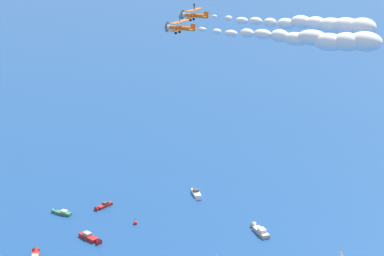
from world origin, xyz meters
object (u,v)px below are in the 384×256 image
motorboat_ahead (259,230)px  biplane_wingman (194,15)px  biplane_lead (180,27)px  motorboat_far_stbd (197,194)px  motorboat_outer_ring_e (103,206)px  marker_buoy (135,223)px  wingwalker_wingman (194,6)px  motorboat_offshore (91,238)px  motorboat_outer_ring_b (61,212)px  wingwalker_lead (180,17)px

motorboat_ahead → biplane_wingman: (-19.16, -5.35, 60.18)m
motorboat_ahead → biplane_lead: biplane_lead is taller
motorboat_far_stbd → motorboat_outer_ring_e: (-28.82, -3.30, -0.10)m
marker_buoy → wingwalker_wingman: (13.53, -16.52, 62.57)m
motorboat_far_stbd → wingwalker_wingman: wingwalker_wingman is taller
biplane_wingman → motorboat_offshore: bearing=160.8°
motorboat_outer_ring_b → motorboat_offshore: bearing=-66.7°
motorboat_outer_ring_b → marker_buoy: size_ratio=2.84×
motorboat_offshore → biplane_wingman: bearing=-19.2°
biplane_wingman → wingwalker_lead: bearing=-112.4°
marker_buoy → wingwalker_lead: bearing=-75.8°
wingwalker_wingman → motorboat_far_stbd: bearing=77.7°
motorboat_outer_ring_e → biplane_lead: 75.80m
biplane_lead → wingwalker_lead: 2.15m
motorboat_outer_ring_b → biplane_lead: (28.11, -41.15, 60.11)m
motorboat_far_stbd → motorboat_outer_ring_b: bearing=-172.4°
motorboat_ahead → motorboat_outer_ring_e: (-40.89, 23.93, -0.16)m
biplane_lead → wingwalker_wingman: wingwalker_wingman is taller
marker_buoy → biplane_wingman: bearing=-50.8°
motorboat_offshore → motorboat_far_stbd: bearing=35.2°
wingwalker_lead → wingwalker_wingman: 15.21m
motorboat_offshore → biplane_wingman: 66.27m
motorboat_far_stbd → motorboat_outer_ring_e: 29.01m
biplane_lead → wingwalker_lead: (0.03, 0.06, 2.15)m
wingwalker_lead → biplane_wingman: bearing=67.6°
biplane_lead → wingwalker_wingman: 15.46m
motorboat_far_stbd → wingwalker_wingman: 70.70m
motorboat_ahead → marker_buoy: size_ratio=3.98×
motorboat_far_stbd → marker_buoy: size_ratio=3.55×
motorboat_ahead → wingwalker_lead: wingwalker_lead is taller
motorboat_far_stbd → motorboat_outer_ring_e: bearing=-173.5°
wingwalker_wingman → biplane_lead: bearing=-112.4°
motorboat_outer_ring_b → biplane_wingman: bearing=-38.6°
motorboat_far_stbd → motorboat_ahead: size_ratio=0.89×
motorboat_outer_ring_e → biplane_wingman: (21.72, -29.27, 60.33)m
motorboat_ahead → biplane_lead: bearing=-142.1°
wingwalker_wingman → biplane_wingman: bearing=-114.3°
wingwalker_wingman → marker_buoy: bearing=129.3°
biplane_lead → wingwalker_lead: wingwalker_lead is taller
motorboat_ahead → marker_buoy: (-32.67, 11.23, -0.25)m
motorboat_outer_ring_e → biplane_lead: size_ratio=0.84×
biplane_lead → marker_buoy: bearing=104.1°
motorboat_ahead → biplane_wingman: size_ratio=1.23×
wingwalker_lead → motorboat_offshore: bearing=131.4°
motorboat_offshore → wingwalker_wingman: size_ratio=4.85×
motorboat_offshore → biplane_wingman: biplane_wingman is taller
motorboat_ahead → motorboat_outer_ring_b: size_ratio=1.40×
motorboat_offshore → wingwalker_lead: bearing=-48.6°
motorboat_far_stbd → biplane_lead: biplane_lead is taller
motorboat_offshore → marker_buoy: marker_buoy is taller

